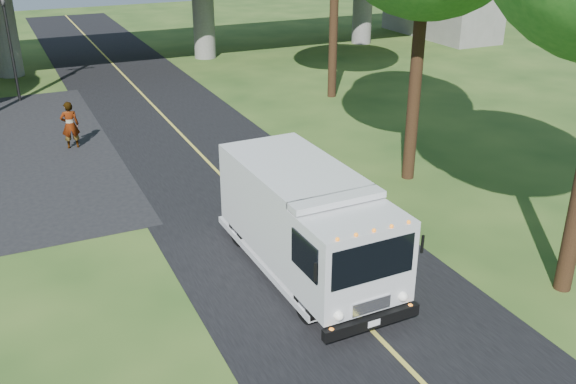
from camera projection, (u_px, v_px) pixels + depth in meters
ground at (409, 369)px, 13.81m from camera, size 120.00×120.00×0.00m
road at (241, 196)px, 22.09m from camera, size 7.00×90.00×0.02m
lane_line at (241, 196)px, 22.09m from camera, size 0.12×90.00×0.01m
traffic_signal at (9, 38)px, 31.74m from camera, size 0.18×0.22×5.20m
step_van at (305, 219)px, 16.98m from camera, size 2.65×6.86×2.86m
pedestrian at (70, 125)px, 26.18m from camera, size 0.74×0.51×1.97m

